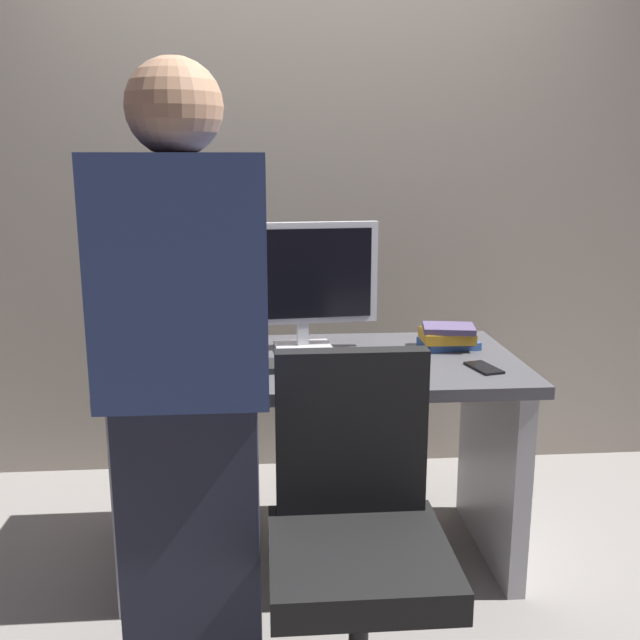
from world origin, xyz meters
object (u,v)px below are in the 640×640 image
object	(u,v)px
person_at_desk	(187,401)
mouse	(410,362)
desk	(319,424)
keyboard	(319,365)
cup_near_keyboard	(213,356)
book_stack	(448,337)
cell_phone	(484,368)
monitor	(302,279)
cup_by_monitor	(164,338)
office_chair	(356,559)

from	to	relation	value
person_at_desk	mouse	world-z (taller)	person_at_desk
desk	person_at_desk	size ratio (longest dim) A/B	0.84
desk	mouse	size ratio (longest dim) A/B	13.74
person_at_desk	keyboard	xyz separation A→B (m)	(0.37, 0.58, -0.09)
cup_near_keyboard	book_stack	xyz separation A→B (m)	(0.83, 0.22, -0.01)
person_at_desk	book_stack	distance (m)	1.16
person_at_desk	cell_phone	size ratio (longest dim) A/B	11.38
monitor	desk	bearing A→B (deg)	-71.88
desk	book_stack	xyz separation A→B (m)	(0.48, 0.11, 0.28)
desk	cup_near_keyboard	xyz separation A→B (m)	(-0.35, -0.11, 0.28)
mouse	cup_by_monitor	size ratio (longest dim) A/B	1.18
cell_phone	desk	bearing A→B (deg)	149.57
mouse	cup_by_monitor	bearing A→B (deg)	160.74
monitor	cup_by_monitor	xyz separation A→B (m)	(-0.50, 0.03, -0.21)
keyboard	monitor	bearing A→B (deg)	99.40
keyboard	cell_phone	distance (m)	0.54
person_at_desk	keyboard	bearing A→B (deg)	57.58
mouse	cell_phone	distance (m)	0.24
desk	cell_phone	size ratio (longest dim) A/B	9.54
cup_near_keyboard	cell_phone	world-z (taller)	cup_near_keyboard
office_chair	cell_phone	size ratio (longest dim) A/B	6.53
keyboard	cell_phone	bearing A→B (deg)	-5.35
office_chair	keyboard	distance (m)	0.72
monitor	cup_near_keyboard	bearing A→B (deg)	-140.44
book_stack	cell_phone	world-z (taller)	book_stack
office_chair	cup_by_monitor	xyz separation A→B (m)	(-0.58, 0.91, 0.36)
mouse	cell_phone	world-z (taller)	mouse
monitor	book_stack	size ratio (longest dim) A/B	2.52
monitor	mouse	size ratio (longest dim) A/B	5.40
person_at_desk	keyboard	world-z (taller)	person_at_desk
desk	mouse	xyz separation A→B (m)	(0.29, -0.12, 0.25)
cup_by_monitor	cell_phone	bearing A→B (deg)	-17.16
desk	cup_by_monitor	world-z (taller)	cup_by_monitor
cup_near_keyboard	book_stack	world-z (taller)	cup_near_keyboard
person_at_desk	book_stack	bearing A→B (deg)	42.88
person_at_desk	keyboard	size ratio (longest dim) A/B	3.81
office_chair	cup_near_keyboard	world-z (taller)	office_chair
desk	mouse	bearing A→B (deg)	-21.56
keyboard	cup_near_keyboard	xyz separation A→B (m)	(-0.34, -0.00, 0.04)
person_at_desk	cell_phone	world-z (taller)	person_at_desk
desk	monitor	size ratio (longest dim) A/B	2.54
mouse	book_stack	size ratio (longest dim) A/B	0.47
monitor	cell_phone	world-z (taller)	monitor
keyboard	book_stack	world-z (taller)	book_stack
keyboard	mouse	size ratio (longest dim) A/B	4.30
desk	cell_phone	bearing A→B (deg)	-16.32
desk	keyboard	world-z (taller)	keyboard
keyboard	cell_phone	size ratio (longest dim) A/B	2.99
office_chair	monitor	world-z (taller)	monitor
mouse	monitor	bearing A→B (deg)	142.62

